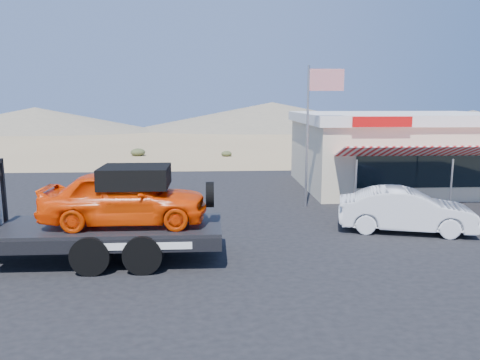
{
  "coord_description": "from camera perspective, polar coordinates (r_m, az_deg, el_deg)",
  "views": [
    {
      "loc": [
        0.71,
        -15.09,
        4.62
      ],
      "look_at": [
        1.76,
        2.94,
        1.5
      ],
      "focal_mm": 35.0,
      "sensor_mm": 36.0,
      "label": 1
    }
  ],
  "objects": [
    {
      "name": "flagpole",
      "position": [
        20.05,
        8.9,
        7.24
      ],
      "size": [
        1.55,
        0.1,
        6.0
      ],
      "color": "#99999E",
      "rests_on": "asphalt_lot"
    },
    {
      "name": "tow_truck",
      "position": [
        14.31,
        -22.13,
        -2.99
      ],
      "size": [
        9.06,
        2.69,
        3.03
      ],
      "color": "black",
      "rests_on": "asphalt_lot"
    },
    {
      "name": "distant_hills",
      "position": [
        71.06,
        -11.92,
        7.38
      ],
      "size": [
        126.0,
        48.0,
        4.2
      ],
      "color": "#726B59",
      "rests_on": "ground"
    },
    {
      "name": "white_sedan",
      "position": [
        17.44,
        19.57,
        -3.49
      ],
      "size": [
        4.87,
        2.72,
        1.52
      ],
      "primitive_type": "imported",
      "rotation": [
        0.0,
        0.0,
        1.32
      ],
      "color": "silver",
      "rests_on": "asphalt_lot"
    },
    {
      "name": "asphalt_lot",
      "position": [
        18.71,
        0.73,
        -4.46
      ],
      "size": [
        32.0,
        24.0,
        0.02
      ],
      "primitive_type": "cube",
      "color": "black",
      "rests_on": "ground"
    },
    {
      "name": "ground",
      "position": [
        15.79,
        -5.81,
        -7.26
      ],
      "size": [
        120.0,
        120.0,
        0.0
      ],
      "primitive_type": "plane",
      "color": "#8E7750",
      "rests_on": "ground"
    },
    {
      "name": "jerky_store",
      "position": [
        26.11,
        18.74,
        3.5
      ],
      "size": [
        10.4,
        9.97,
        3.9
      ],
      "color": "beige",
      "rests_on": "asphalt_lot"
    }
  ]
}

